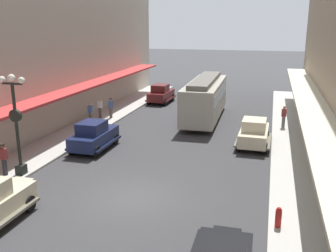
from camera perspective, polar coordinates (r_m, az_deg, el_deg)
ground_plane at (r=17.74m, az=-5.24°, el=-10.55°), size 200.00×200.00×0.00m
sidewalk_right at (r=16.83m, az=20.08°, el=-12.69°), size 3.00×60.00×0.15m
parked_car_0 at (r=24.15m, az=-11.05°, el=-1.32°), size 2.18×4.27×1.84m
parked_car_2 at (r=24.93m, az=12.77°, el=-0.90°), size 2.21×4.29×1.84m
parked_car_3 at (r=37.94m, az=-1.07°, el=4.93°), size 2.22×4.29×1.84m
streetcar at (r=30.97m, az=5.56°, el=4.34°), size 2.78×9.67×3.46m
lamp_post_with_clock at (r=20.37m, az=-21.82°, el=0.73°), size 1.42×0.44×5.16m
fire_hydrant at (r=15.43m, az=16.22°, el=-12.96°), size 0.24×0.24×0.82m
pedestrian_0 at (r=29.45m, az=16.95°, el=1.36°), size 0.36×0.24×1.64m
pedestrian_1 at (r=29.94m, az=-11.54°, el=1.94°), size 0.36×0.24×1.64m
pedestrian_2 at (r=13.69m, az=23.90°, el=-15.38°), size 0.36×0.28×1.67m
pedestrian_3 at (r=21.11m, az=-23.38°, el=-4.54°), size 0.36×0.28×1.67m
pedestrian_4 at (r=31.48m, az=-8.58°, el=2.76°), size 0.36×0.28×1.67m
pedestrian_5 at (r=31.62m, az=-10.16°, el=2.70°), size 0.36×0.24×1.64m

